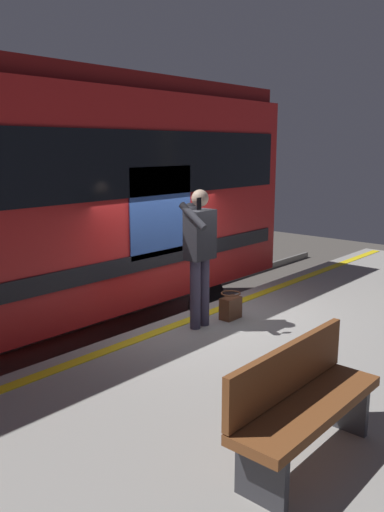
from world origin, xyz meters
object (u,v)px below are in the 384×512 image
train_carriage (3,196)px  handbag (231,307)px  bench (302,400)px  passenger (200,247)px

train_carriage → handbag: size_ratio=24.99×
train_carriage → bench: train_carriage is taller
train_carriage → handbag: 3.51m
passenger → bench: 3.14m
passenger → handbag: bearing=167.5°
train_carriage → bench: 5.12m
passenger → train_carriage: bearing=-61.1°
passenger → bench: size_ratio=1.16×
bench → handbag: bearing=-133.6°
train_carriage → bench: size_ratio=5.99×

